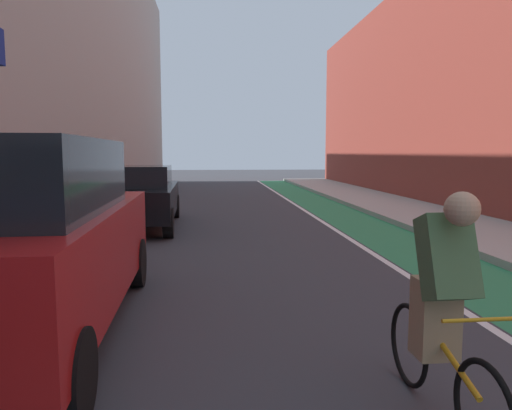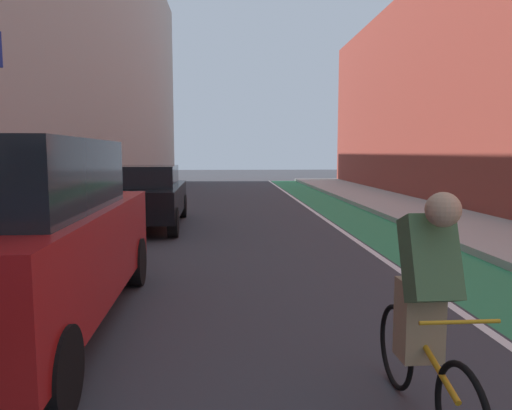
{
  "view_description": "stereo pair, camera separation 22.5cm",
  "coord_description": "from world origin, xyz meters",
  "views": [
    {
      "loc": [
        -0.84,
        4.75,
        1.85
      ],
      "look_at": [
        -0.19,
        12.01,
        1.05
      ],
      "focal_mm": 33.79,
      "sensor_mm": 36.0,
      "label": 1
    },
    {
      "loc": [
        -0.62,
        4.73,
        1.85
      ],
      "look_at": [
        -0.19,
        12.01,
        1.05
      ],
      "focal_mm": 33.79,
      "sensor_mm": 36.0,
      "label": 2
    }
  ],
  "objects": [
    {
      "name": "parked_sedan_black",
      "position": [
        -2.73,
        16.82,
        0.79
      ],
      "size": [
        2.05,
        4.48,
        1.53
      ],
      "color": "black",
      "rests_on": "ground"
    },
    {
      "name": "lane_divider_stripe",
      "position": [
        2.08,
        17.09,
        0.0
      ],
      "size": [
        0.12,
        38.18,
        0.0
      ],
      "primitive_type": "cube",
      "color": "white",
      "rests_on": "ground"
    },
    {
      "name": "building_facade_left",
      "position": [
        -5.57,
        17.08,
        5.29
      ],
      "size": [
        4.15,
        38.18,
        10.58
      ],
      "color": "#B2ADA3",
      "rests_on": "ground"
    },
    {
      "name": "sidewalk_right",
      "position": [
        5.17,
        17.09,
        0.07
      ],
      "size": [
        2.79,
        38.18,
        0.14
      ],
      "primitive_type": "cube",
      "color": "#A8A59E",
      "rests_on": "ground"
    },
    {
      "name": "ground_plane",
      "position": [
        0.0,
        15.09,
        0.0
      ],
      "size": [
        84.0,
        84.0,
        0.0
      ],
      "primitive_type": "plane",
      "color": "#38383D"
    },
    {
      "name": "parked_suv_red",
      "position": [
        -2.73,
        9.61,
        1.02
      ],
      "size": [
        2.06,
        4.57,
        1.98
      ],
      "color": "red",
      "rests_on": "ground"
    },
    {
      "name": "building_facade_right",
      "position": [
        7.76,
        19.09,
        4.19
      ],
      "size": [
        2.4,
        34.18,
        8.39
      ],
      "primitive_type": "cube",
      "color": "brown",
      "rests_on": "ground"
    },
    {
      "name": "cyclist_mid",
      "position": [
        0.7,
        7.79,
        0.81
      ],
      "size": [
        0.48,
        1.71,
        1.61
      ],
      "color": "black",
      "rests_on": "ground"
    },
    {
      "name": "bike_lane_paint",
      "position": [
        2.98,
        17.09,
        0.0
      ],
      "size": [
        1.6,
        38.18,
        0.0
      ],
      "primitive_type": "cube",
      "color": "#2D8451",
      "rests_on": "ground"
    }
  ]
}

